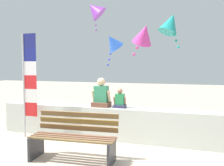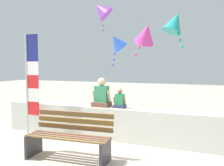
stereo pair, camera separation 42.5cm
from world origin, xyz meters
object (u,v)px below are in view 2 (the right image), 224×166
(park_bench, at_px, (70,137))
(person_child, at_px, (120,100))
(flag_banner, at_px, (31,79))
(kite_blue, at_px, (117,42))
(kite_purple, at_px, (102,10))
(kite_teal, at_px, (175,23))
(person_adult, at_px, (102,95))
(kite_magenta, at_px, (146,34))

(park_bench, distance_m, person_child, 1.66)
(flag_banner, xyz_separation_m, kite_blue, (1.50, 2.25, 1.08))
(kite_purple, bearing_deg, kite_teal, -25.04)
(park_bench, distance_m, flag_banner, 2.25)
(kite_teal, xyz_separation_m, kite_purple, (-2.96, 1.38, 0.91))
(kite_teal, relative_size, kite_purple, 0.95)
(person_adult, distance_m, kite_teal, 3.08)
(kite_teal, bearing_deg, kite_blue, -177.24)
(person_child, relative_size, kite_magenta, 0.51)
(person_adult, xyz_separation_m, kite_blue, (-0.25, 1.73, 1.48))
(kite_magenta, bearing_deg, kite_blue, 143.57)
(kite_teal, xyz_separation_m, kite_blue, (-1.76, -0.08, -0.51))
(person_adult, xyz_separation_m, kite_purple, (-1.44, 3.19, 2.89))
(person_child, distance_m, flag_banner, 2.35)
(person_adult, distance_m, person_child, 0.49)
(kite_magenta, bearing_deg, kite_purple, 135.34)
(person_child, height_order, kite_purple, kite_purple)
(park_bench, height_order, person_child, person_child)
(kite_teal, bearing_deg, person_adult, -129.87)
(kite_teal, bearing_deg, park_bench, -114.82)
(park_bench, xyz_separation_m, kite_purple, (-1.43, 4.67, 3.54))
(park_bench, bearing_deg, kite_purple, 107.04)
(person_child, height_order, kite_blue, kite_blue)
(person_child, xyz_separation_m, kite_purple, (-1.93, 3.19, 2.99))
(park_bench, distance_m, kite_magenta, 3.37)
(kite_teal, height_order, kite_purple, kite_purple)
(person_child, relative_size, kite_purple, 0.40)
(park_bench, relative_size, kite_teal, 1.49)
(park_bench, xyz_separation_m, person_child, (0.49, 1.48, 0.55))
(person_adult, relative_size, person_child, 1.53)
(kite_magenta, bearing_deg, flag_banner, -151.98)
(kite_magenta, relative_size, kite_blue, 0.85)
(kite_teal, bearing_deg, person_child, -119.64)
(park_bench, xyz_separation_m, kite_teal, (1.52, 3.29, 2.64))
(park_bench, bearing_deg, kite_blue, 94.25)
(flag_banner, distance_m, kite_magenta, 3.22)
(park_bench, relative_size, kite_blue, 1.55)
(person_adult, distance_m, kite_purple, 4.54)
(park_bench, height_order, kite_purple, kite_purple)
(kite_blue, bearing_deg, kite_magenta, -36.43)
(kite_magenta, distance_m, kite_purple, 3.54)
(person_adult, bearing_deg, kite_teal, 50.13)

